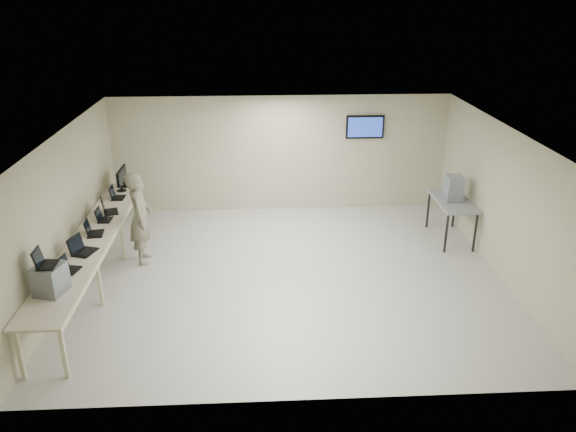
{
  "coord_description": "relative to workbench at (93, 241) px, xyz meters",
  "views": [
    {
      "loc": [
        -0.52,
        -9.5,
        5.17
      ],
      "look_at": [
        0.0,
        0.2,
        1.15
      ],
      "focal_mm": 35.0,
      "sensor_mm": 36.0,
      "label": 1
    }
  ],
  "objects": [
    {
      "name": "workbench",
      "position": [
        0.0,
        0.0,
        0.0
      ],
      "size": [
        0.76,
        6.0,
        0.9
      ],
      "color": "beige",
      "rests_on": "ground"
    },
    {
      "name": "monitor_near",
      "position": [
        -0.01,
        2.47,
        0.36
      ],
      "size": [
        0.21,
        0.48,
        0.47
      ],
      "color": "black",
      "rests_on": "workbench"
    },
    {
      "name": "room",
      "position": [
        3.62,
        0.06,
        0.58
      ],
      "size": [
        8.01,
        7.01,
        2.81
      ],
      "color": "silver",
      "rests_on": "ground"
    },
    {
      "name": "soldier",
      "position": [
        0.72,
        0.78,
        0.11
      ],
      "size": [
        0.54,
        0.74,
        1.87
      ],
      "primitive_type": "imported",
      "rotation": [
        0.0,
        0.0,
        1.71
      ],
      "color": "#656A57",
      "rests_on": "ground"
    },
    {
      "name": "side_table",
      "position": [
        7.19,
        1.49,
        0.01
      ],
      "size": [
        0.71,
        1.51,
        0.91
      ],
      "color": "gray",
      "rests_on": "ground"
    },
    {
      "name": "laptop_2",
      "position": [
        -0.03,
        0.11,
        0.15
      ],
      "size": [
        0.34,
        0.4,
        0.29
      ],
      "rotation": [
        0.0,
        0.0,
        0.12
      ],
      "color": "black",
      "rests_on": "workbench"
    },
    {
      "name": "storage_bins",
      "position": [
        7.17,
        1.49,
        0.35
      ],
      "size": [
        0.34,
        0.38,
        0.54
      ],
      "color": "gray",
      "rests_on": "side_table"
    },
    {
      "name": "laptop_on_box",
      "position": [
        -0.12,
        -2.0,
        0.6
      ],
      "size": [
        0.29,
        0.35,
        0.27
      ],
      "rotation": [
        0.0,
        0.0,
        0.02
      ],
      "color": "black",
      "rests_on": "equipment_box"
    },
    {
      "name": "laptop_4",
      "position": [
        -0.01,
        1.19,
        0.15
      ],
      "size": [
        0.4,
        0.44,
        0.29
      ],
      "rotation": [
        0.0,
        0.0,
        0.29
      ],
      "color": "black",
      "rests_on": "workbench"
    },
    {
      "name": "laptop_1",
      "position": [
        -0.01,
        -0.66,
        0.15
      ],
      "size": [
        0.44,
        0.47,
        0.31
      ],
      "rotation": [
        0.0,
        0.0,
        -0.31
      ],
      "color": "black",
      "rests_on": "workbench"
    },
    {
      "name": "equipment_box",
      "position": [
        -0.06,
        -2.0,
        0.3
      ],
      "size": [
        0.48,
        0.51,
        0.45
      ],
      "primitive_type": "cube",
      "rotation": [
        0.0,
        0.0,
        -0.25
      ],
      "color": "gray",
      "rests_on": "workbench"
    },
    {
      "name": "laptop_3",
      "position": [
        -0.01,
        0.77,
        0.14
      ],
      "size": [
        0.27,
        0.33,
        0.25
      ],
      "rotation": [
        0.0,
        0.0,
        -0.02
      ],
      "color": "black",
      "rests_on": "workbench"
    },
    {
      "name": "laptop_5",
      "position": [
        -0.03,
        2.0,
        0.14
      ],
      "size": [
        0.28,
        0.34,
        0.27
      ],
      "rotation": [
        0.0,
        0.0,
        -0.01
      ],
      "color": "black",
      "rests_on": "workbench"
    },
    {
      "name": "laptop_0",
      "position": [
        -0.05,
        -1.32,
        0.14
      ],
      "size": [
        0.33,
        0.37,
        0.25
      ],
      "rotation": [
        0.0,
        0.0,
        -0.22
      ],
      "color": "black",
      "rests_on": "workbench"
    },
    {
      "name": "monitor_far",
      "position": [
        -0.01,
        2.75,
        0.36
      ],
      "size": [
        0.21,
        0.48,
        0.47
      ],
      "color": "black",
      "rests_on": "workbench"
    }
  ]
}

